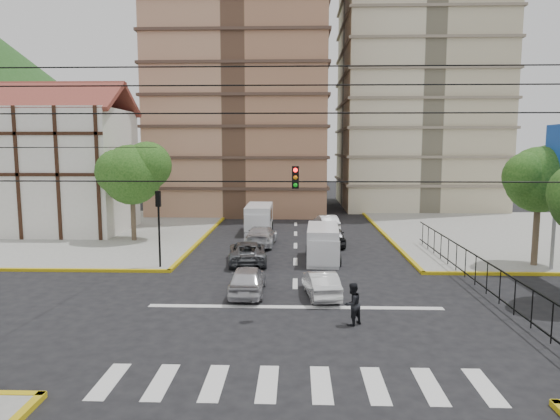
{
  "coord_description": "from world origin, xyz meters",
  "views": [
    {
      "loc": [
        0.03,
        -20.09,
        7.01
      ],
      "look_at": [
        -0.74,
        3.73,
        4.0
      ],
      "focal_mm": 32.0,
      "sensor_mm": 36.0,
      "label": 1
    }
  ],
  "objects_px": {
    "van_right_lane": "(323,245)",
    "car_white_front_right": "(321,284)",
    "traffic_light_nw": "(159,216)",
    "van_left_lane": "(259,220)",
    "car_silver_front_left": "(247,280)",
    "pedestrian_crosswalk": "(352,304)"
  },
  "relations": [
    {
      "from": "pedestrian_crosswalk",
      "to": "car_silver_front_left",
      "type": "bearing_deg",
      "value": -83.69
    },
    {
      "from": "traffic_light_nw",
      "to": "van_right_lane",
      "type": "bearing_deg",
      "value": 13.67
    },
    {
      "from": "car_silver_front_left",
      "to": "pedestrian_crosswalk",
      "type": "xyz_separation_m",
      "value": [
        4.56,
        -4.06,
        0.15
      ]
    },
    {
      "from": "pedestrian_crosswalk",
      "to": "traffic_light_nw",
      "type": "bearing_deg",
      "value": -82.95
    },
    {
      "from": "van_right_lane",
      "to": "traffic_light_nw",
      "type": "bearing_deg",
      "value": -163.58
    },
    {
      "from": "van_left_lane",
      "to": "car_silver_front_left",
      "type": "bearing_deg",
      "value": -87.56
    },
    {
      "from": "van_right_lane",
      "to": "car_white_front_right",
      "type": "relative_size",
      "value": 1.29
    },
    {
      "from": "traffic_light_nw",
      "to": "van_right_lane",
      "type": "height_order",
      "value": "traffic_light_nw"
    },
    {
      "from": "car_silver_front_left",
      "to": "car_white_front_right",
      "type": "height_order",
      "value": "car_silver_front_left"
    },
    {
      "from": "car_white_front_right",
      "to": "van_left_lane",
      "type": "bearing_deg",
      "value": -83.96
    },
    {
      "from": "traffic_light_nw",
      "to": "van_right_lane",
      "type": "relative_size",
      "value": 0.91
    },
    {
      "from": "traffic_light_nw",
      "to": "pedestrian_crosswalk",
      "type": "relative_size",
      "value": 2.58
    },
    {
      "from": "van_right_lane",
      "to": "van_left_lane",
      "type": "height_order",
      "value": "van_left_lane"
    },
    {
      "from": "van_right_lane",
      "to": "van_left_lane",
      "type": "xyz_separation_m",
      "value": [
        -4.7,
        10.06,
        0.08
      ]
    },
    {
      "from": "van_left_lane",
      "to": "pedestrian_crosswalk",
      "type": "relative_size",
      "value": 2.99
    },
    {
      "from": "car_silver_front_left",
      "to": "pedestrian_crosswalk",
      "type": "distance_m",
      "value": 6.11
    },
    {
      "from": "traffic_light_nw",
      "to": "pedestrian_crosswalk",
      "type": "distance_m",
      "value": 13.52
    },
    {
      "from": "car_silver_front_left",
      "to": "car_white_front_right",
      "type": "xyz_separation_m",
      "value": [
        3.51,
        -0.3,
        -0.08
      ]
    },
    {
      "from": "van_right_lane",
      "to": "car_silver_front_left",
      "type": "bearing_deg",
      "value": -116.97
    },
    {
      "from": "traffic_light_nw",
      "to": "car_white_front_right",
      "type": "height_order",
      "value": "traffic_light_nw"
    },
    {
      "from": "car_silver_front_left",
      "to": "pedestrian_crosswalk",
      "type": "bearing_deg",
      "value": 137.67
    },
    {
      "from": "van_left_lane",
      "to": "pedestrian_crosswalk",
      "type": "height_order",
      "value": "van_left_lane"
    }
  ]
}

